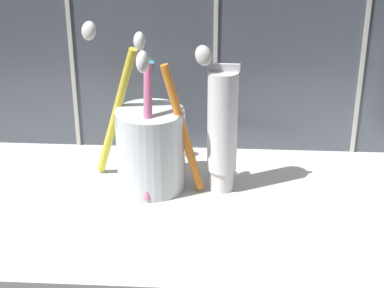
# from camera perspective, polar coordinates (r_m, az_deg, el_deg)

# --- Properties ---
(sink_counter) EXTENTS (0.69, 0.29, 0.02)m
(sink_counter) POSITION_cam_1_polar(r_m,az_deg,el_deg) (0.70, 0.16, -6.04)
(sink_counter) COLOR silver
(sink_counter) RESTS_ON ground
(toothbrush_cup) EXTENTS (0.15, 0.12, 0.18)m
(toothbrush_cup) POSITION_cam_1_polar(r_m,az_deg,el_deg) (0.70, -3.72, -0.01)
(toothbrush_cup) COLOR silver
(toothbrush_cup) RESTS_ON sink_counter
(toothpaste_tube) EXTENTS (0.03, 0.03, 0.15)m
(toothpaste_tube) POSITION_cam_1_polar(r_m,az_deg,el_deg) (0.69, 2.71, 1.32)
(toothpaste_tube) COLOR white
(toothpaste_tube) RESTS_ON sink_counter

